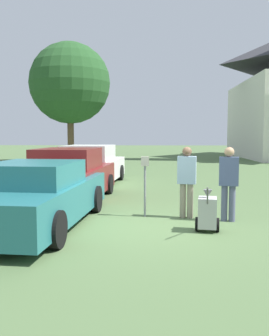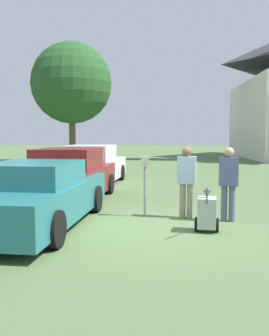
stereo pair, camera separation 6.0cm
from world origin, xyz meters
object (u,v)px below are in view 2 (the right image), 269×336
person_worker (187,178)px  equipment_cart (207,212)px  parked_car_teal (37,196)px  parking_meter (145,175)px  parked_car_maroon (70,177)px  person_supervisor (229,179)px  parked_car_white (91,167)px

person_worker → equipment_cart: bearing=114.5°
parked_car_teal → parking_meter: parking_meter is taller
parking_meter → equipment_cart: (1.28, -1.28, -0.60)m
parked_car_maroon → equipment_cart: size_ratio=4.71×
person_worker → person_supervisor: 0.95m
parked_car_maroon → person_supervisor: 4.74m
parking_meter → equipment_cart: parking_meter is taller
parked_car_maroon → person_worker: bearing=-28.5°
person_worker → person_supervisor: person_supervisor is taller
parked_car_white → parked_car_teal: bearing=-86.0°
parked_car_teal → person_supervisor: 4.17m
parked_car_white → parking_meter: bearing=-63.8°
parked_car_teal → parked_car_maroon: 2.99m
parked_car_teal → person_worker: person_worker is taller
parked_car_teal → parking_meter: bearing=28.2°
parked_car_white → equipment_cart: bearing=-58.6°
parked_car_maroon → person_supervisor: size_ratio=2.85×
parking_meter → person_supervisor: 1.90m
parked_car_maroon → parking_meter: (2.25, -1.98, 0.29)m
parked_car_maroon → equipment_cart: 4.81m
parking_meter → parked_car_teal: bearing=-155.8°
parked_car_teal → equipment_cart: parked_car_teal is taller
parked_car_teal → parked_car_white: bearing=94.0°
parked_car_teal → parked_car_white: parked_car_white is taller
parked_car_white → parking_meter: (2.25, -5.50, 0.29)m
parked_car_teal → person_worker: (3.21, 0.95, 0.29)m
person_worker → equipment_cart: (0.31, -1.22, -0.55)m
parked_car_maroon → person_worker: (3.21, -2.04, 0.24)m
parked_car_white → parking_meter: 5.95m
parked_car_maroon → parking_meter: size_ratio=3.33×
parked_car_teal → person_supervisor: bearing=12.9°
parked_car_teal → parked_car_maroon: bearing=94.0°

